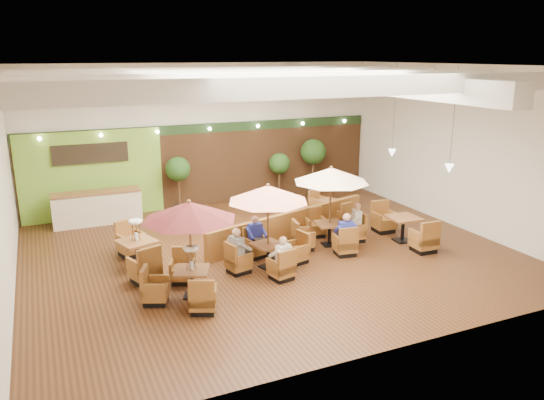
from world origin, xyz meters
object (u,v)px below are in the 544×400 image
table_3 (137,251)px  diner_0 (282,253)px  service_counter (97,208)px  table_0 (188,228)px  table_2 (331,192)px  topiary_1 (279,165)px  diner_3 (346,230)px  topiary_2 (313,154)px  table_1 (268,211)px  topiary_0 (178,171)px  table_5 (329,209)px  diner_4 (355,218)px  booth_divider (290,225)px  table_4 (403,229)px  diner_2 (238,246)px  diner_1 (256,233)px

table_3 → diner_0: size_ratio=3.88×
service_counter → table_0: table_0 is taller
table_2 → table_3: (-5.84, 0.56, -1.23)m
table_3 → topiary_1: (6.61, 4.88, 0.96)m
diner_3 → topiary_2: bearing=83.1°
table_2 → diner_0: (-2.49, -1.78, -1.00)m
table_1 → topiary_0: bearing=85.5°
table_5 → diner_3: 3.73m
diner_0 → table_5: bearing=27.6°
table_2 → diner_4: bearing=9.4°
service_counter → table_0: size_ratio=1.15×
table_3 → booth_divider: bearing=-13.2°
diner_4 → table_4: bearing=-97.5°
table_3 → diner_2: table_3 is taller
booth_divider → table_4: 3.60m
table_2 → table_3: size_ratio=0.87×
diner_3 → diner_4: bearing=58.1°
service_counter → table_1: table_1 is taller
table_4 → diner_2: 5.72m
diner_2 → booth_divider: bearing=109.3°
topiary_2 → diner_2: (-5.69, -6.33, -1.04)m
diner_2 → diner_4: (4.30, 0.89, -0.01)m
table_0 → topiary_2: table_0 is taller
topiary_1 → table_4: bearing=-75.7°
topiary_2 → diner_1: bearing=-131.5°
service_counter → booth_divider: (5.53, -4.20, -0.13)m
diner_1 → table_1: bearing=84.4°
topiary_1 → diner_0: 7.95m
topiary_2 → table_0: bearing=-135.2°
table_4 → diner_3: bearing=-169.5°
table_3 → topiary_0: 5.57m
service_counter → booth_divider: bearing=-37.2°
topiary_0 → topiary_2: bearing=-0.0°
table_3 → diner_1: bearing=-28.0°
table_0 → table_2: (4.99, 1.81, -0.05)m
table_1 → diner_3: size_ratio=2.90×
table_3 → diner_4: (6.77, -0.56, 0.26)m
table_1 → diner_2: table_1 is taller
booth_divider → table_2: size_ratio=2.58×
topiary_2 → service_counter: bearing=-178.7°
service_counter → booth_divider: 6.95m
table_5 → diner_2: bearing=-161.4°
service_counter → diner_1: 6.53m
table_1 → table_3: 3.84m
booth_divider → table_1: table_1 is taller
table_5 → diner_4: size_ratio=2.93×
topiary_2 → diner_0: 8.73m
booth_divider → diner_4: (1.78, -1.04, 0.31)m
diner_3 → diner_4: diner_3 is taller
table_0 → topiary_1: 9.27m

